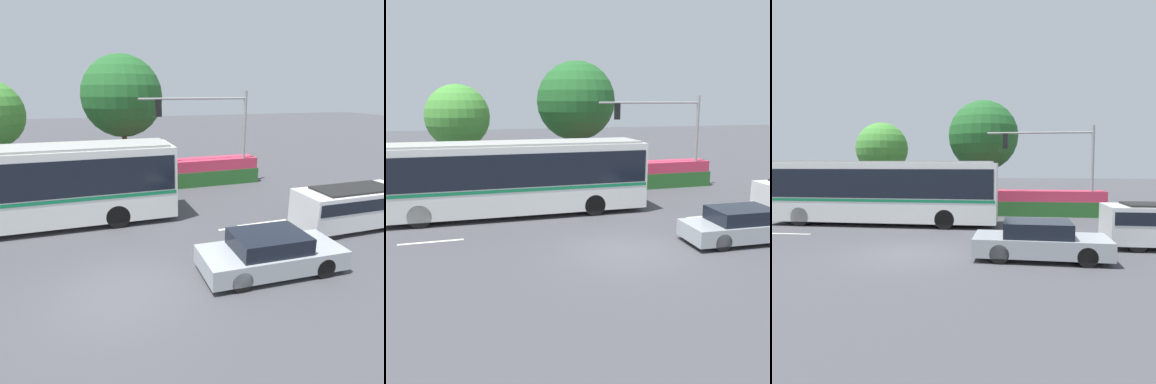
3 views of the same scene
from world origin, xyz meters
The scene contains 9 objects.
ground_plane centered at (0.00, 0.00, 0.00)m, with size 140.00×140.00×0.00m, color #444449.
city_bus centered at (-3.00, 6.11, 1.94)m, with size 12.31×2.71×3.42m.
sedan_foreground centered at (4.74, -0.22, 0.63)m, with size 4.62×2.01×1.32m.
suv_left_lane centered at (9.88, 1.94, 1.01)m, with size 4.82×1.94×1.74m.
traffic_light_pole centered at (6.93, 9.85, 3.78)m, with size 6.44×0.24×5.59m.
flowering_hedge centered at (4.94, 10.42, 0.78)m, with size 9.70×1.44×1.59m.
street_tree_centre centered at (1.96, 13.07, 5.24)m, with size 4.94×4.94×7.72m.
lane_stripe_mid centered at (6.60, 3.45, 0.01)m, with size 2.40×0.16×0.01m, color silver.
lane_stripe_far centered at (5.66, 3.32, 0.01)m, with size 2.40×0.16×0.01m, color silver.
Camera 1 is at (-0.60, -8.56, 5.54)m, focal length 31.29 mm.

